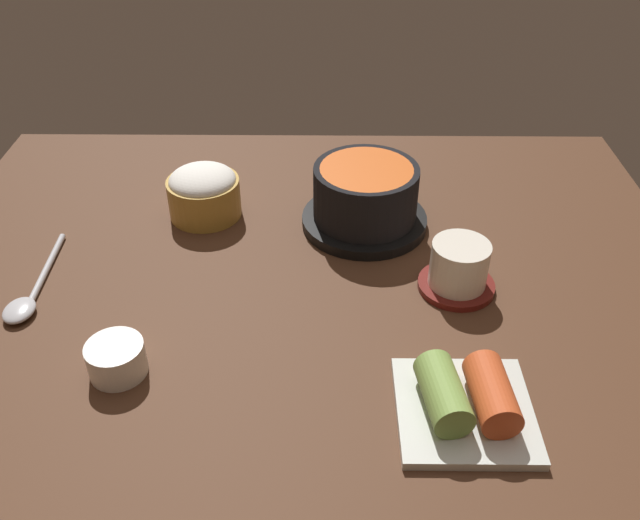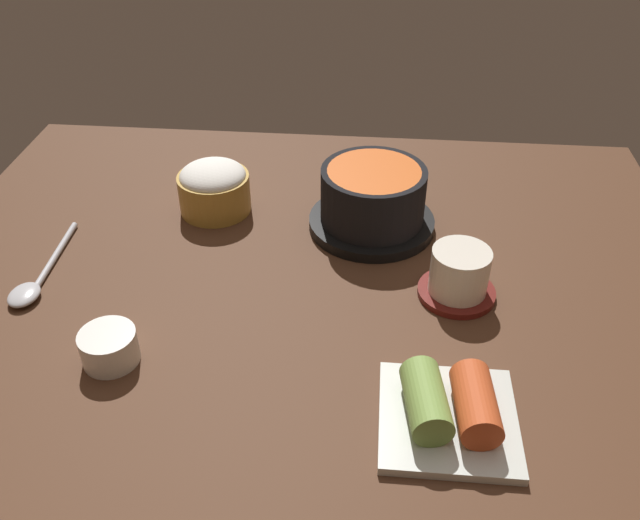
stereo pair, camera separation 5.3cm
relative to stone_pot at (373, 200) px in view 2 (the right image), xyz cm
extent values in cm
cube|color=#4C2D1C|center=(-8.00, -10.33, -5.36)|extent=(100.00, 76.00, 2.00)
cylinder|color=black|center=(0.00, 0.00, -3.63)|extent=(17.22, 17.22, 1.45)
cylinder|color=black|center=(0.00, 0.00, 0.80)|extent=(14.09, 14.09, 7.42)
cylinder|color=#D15619|center=(0.00, 0.00, 4.21)|extent=(12.40, 12.40, 0.60)
cylinder|color=#B78C38|center=(-22.34, 2.53, -1.63)|extent=(10.08, 10.08, 5.47)
ellipsoid|color=white|center=(-22.34, 2.53, 1.11)|extent=(9.27, 9.27, 3.53)
cylinder|color=maroon|center=(10.63, -13.82, -3.96)|extent=(9.35, 9.35, 0.80)
cylinder|color=silver|center=(10.63, -13.82, -0.76)|extent=(6.98, 6.98, 5.60)
cylinder|color=#C6D18C|center=(10.63, -13.82, 1.74)|extent=(5.93, 5.93, 0.40)
cube|color=silver|center=(8.41, -33.69, -3.86)|extent=(13.33, 13.33, 1.00)
cylinder|color=#7A9E47|center=(6.07, -33.69, -1.37)|extent=(5.09, 8.49, 3.98)
cylinder|color=#C64C23|center=(10.74, -33.69, -1.37)|extent=(4.52, 8.25, 3.98)
cylinder|color=white|center=(-27.05, -28.26, -2.52)|extent=(6.09, 6.09, 3.69)
cylinder|color=#B73323|center=(-27.05, -28.26, -0.97)|extent=(4.99, 4.99, 0.50)
cylinder|color=#B7B7BC|center=(-40.48, -11.57, -3.96)|extent=(1.43, 15.69, 0.80)
ellipsoid|color=#B7B7BC|center=(-40.80, -19.40, -3.64)|extent=(3.60, 4.68, 1.26)
camera|label=1|loc=(-5.35, -78.14, 47.56)|focal=37.84mm
camera|label=2|loc=(-0.05, -77.87, 47.56)|focal=37.84mm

